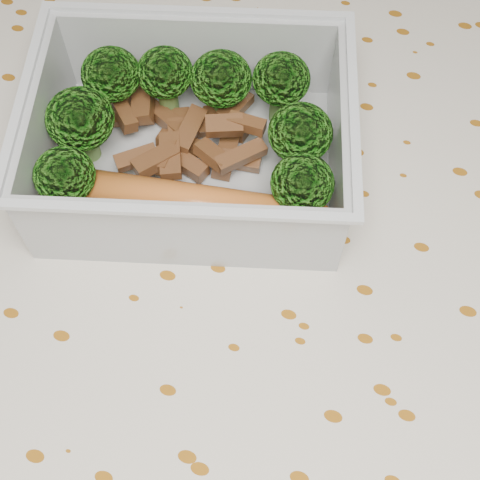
# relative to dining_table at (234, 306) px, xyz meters

# --- Properties ---
(ground_plane) EXTENTS (4.00, 4.00, 0.00)m
(ground_plane) POSITION_rel_dining_table_xyz_m (0.00, 0.00, -0.67)
(ground_plane) COLOR olive
(ground_plane) RESTS_ON ground
(dining_table) EXTENTS (1.40, 0.90, 0.75)m
(dining_table) POSITION_rel_dining_table_xyz_m (0.00, 0.00, 0.00)
(dining_table) COLOR brown
(dining_table) RESTS_ON ground
(tablecloth) EXTENTS (1.46, 0.96, 0.19)m
(tablecloth) POSITION_rel_dining_table_xyz_m (0.00, 0.00, 0.05)
(tablecloth) COLOR beige
(tablecloth) RESTS_ON dining_table
(lunch_container) EXTENTS (0.22, 0.19, 0.07)m
(lunch_container) POSITION_rel_dining_table_xyz_m (-0.04, 0.05, 0.11)
(lunch_container) COLOR silver
(lunch_container) RESTS_ON tablecloth
(broccoli_florets) EXTENTS (0.17, 0.14, 0.05)m
(broccoli_florets) POSITION_rel_dining_table_xyz_m (-0.04, 0.06, 0.13)
(broccoli_florets) COLOR #608C3F
(broccoli_florets) RESTS_ON lunch_container
(meat_pile) EXTENTS (0.11, 0.08, 0.03)m
(meat_pile) POSITION_rel_dining_table_xyz_m (-0.05, 0.06, 0.11)
(meat_pile) COLOR brown
(meat_pile) RESTS_ON lunch_container
(sausage) EXTENTS (0.16, 0.04, 0.02)m
(sausage) POSITION_rel_dining_table_xyz_m (-0.03, 0.01, 0.11)
(sausage) COLOR orange
(sausage) RESTS_ON lunch_container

